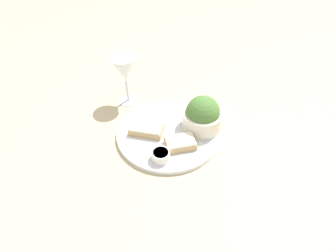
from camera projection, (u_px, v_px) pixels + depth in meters
ground_plane at (168, 134)px, 0.81m from camera, size 4.00×4.00×0.00m
dinner_plate at (168, 132)px, 0.80m from camera, size 0.31×0.31×0.01m
salad_bowl at (202, 116)px, 0.78m from camera, size 0.12×0.12×0.11m
sauce_ramekin at (161, 155)px, 0.71m from camera, size 0.05×0.05×0.03m
cheese_toast_near at (146, 129)px, 0.79m from camera, size 0.11×0.10×0.03m
cheese_toast_far at (180, 143)px, 0.74m from camera, size 0.09×0.06×0.03m
wine_glass at (125, 71)px, 0.85m from camera, size 0.09×0.09×0.17m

